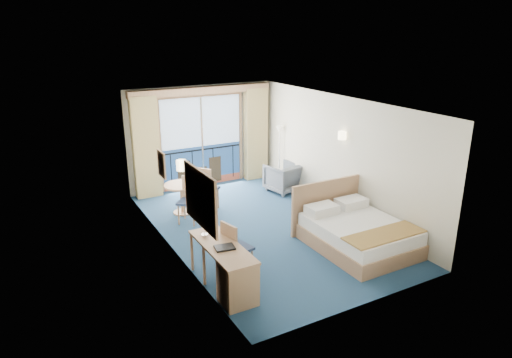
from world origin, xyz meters
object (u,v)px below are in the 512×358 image
nightstand (338,207)px  floor_lamp (280,140)px  round_table (182,191)px  table_chair_a (205,186)px  desk (234,276)px  bed (356,232)px  table_chair_b (190,197)px  armchair (283,178)px  desk_chair (234,245)px

nightstand → floor_lamp: (0.10, 2.69, 0.95)m
round_table → table_chair_a: bearing=-18.4°
desk → bed: bearing=9.5°
nightstand → table_chair_b: (-2.97, 1.46, 0.31)m
nightstand → armchair: bearing=93.5°
desk_chair → table_chair_b: bearing=-16.8°
table_chair_b → desk: bearing=-56.3°
bed → armchair: bearing=82.2°
desk → round_table: desk is taller
nightstand → armchair: (-0.13, 2.11, 0.11)m
desk → nightstand: bearing=27.0°
bed → floor_lamp: 4.15m
nightstand → table_chair_a: bearing=143.7°
desk_chair → bed: bearing=-107.7°
bed → floor_lamp: floor_lamp is taller
desk → desk_chair: bearing=63.4°
bed → desk: 2.94m
nightstand → floor_lamp: floor_lamp is taller
desk_chair → table_chair_b: (0.17, 2.55, 0.01)m
bed → table_chair_a: size_ratio=1.90×
round_table → nightstand: bearing=-33.6°
nightstand → table_chair_a: size_ratio=0.48×
table_chair_a → round_table: bearing=32.3°
bed → nightstand: bearing=65.3°
floor_lamp → table_chair_b: 3.38m
bed → desk_chair: bearing=175.2°
nightstand → table_chair_b: bearing=153.9°
desk → desk_chair: desk_chair is taller
armchair → round_table: bearing=-8.1°
desk → round_table: size_ratio=2.06×
bed → desk: bearing=-170.5°
bed → armchair: 3.44m
round_table → desk: bearing=-97.8°
desk_chair → table_chair_a: table_chair_a is taller
bed → round_table: (-2.38, 3.28, 0.22)m
armchair → desk: 5.15m
nightstand → armchair: size_ratio=0.64×
bed → desk: size_ratio=1.29×
armchair → desk_chair: (-3.02, -3.20, 0.18)m
armchair → floor_lamp: bearing=-122.3°
desk_chair → table_chair_a: (0.68, 2.90, 0.06)m
floor_lamp → round_table: (-3.08, -0.71, -0.68)m
floor_lamp → round_table: 3.23m
armchair → floor_lamp: (0.23, 0.58, 0.84)m
bed → table_chair_b: (-2.38, 2.76, 0.26)m
table_chair_a → table_chair_b: 0.62m
floor_lamp → nightstand: bearing=-92.1°
desk → table_chair_a: bearing=74.0°
floor_lamp → armchair: bearing=-111.5°
round_table → floor_lamp: bearing=13.0°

